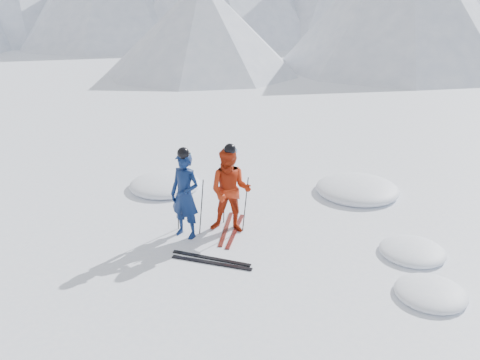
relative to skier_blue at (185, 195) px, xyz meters
The scene contains 12 objects.
ground 2.87m from the skier_blue, 12.35° to the left, with size 160.00×160.00×0.00m, color white.
skier_blue is the anchor object (origin of this frame).
skier_red 1.00m from the skier_blue, 42.68° to the left, with size 0.95×0.74×1.95m, color #B12A0E.
pole_blue_left 0.47m from the skier_blue, 153.43° to the left, with size 0.02×0.02×1.30m, color black.
pole_blue_right 0.48m from the skier_blue, 45.00° to the left, with size 0.02×0.02×1.30m, color black.
pole_red_left 1.08m from the skier_blue, 64.78° to the left, with size 0.02×0.02×1.30m, color black.
pole_red_right 1.37m from the skier_blue, 38.66° to the left, with size 0.02×0.02×1.30m, color black.
ski_worn_left 1.33m from the skier_blue, 47.75° to the left, with size 0.09×1.70×0.03m, color black.
ski_worn_right 1.46m from the skier_blue, 38.42° to the left, with size 0.09×1.70×0.03m, color black.
ski_loose_a 1.53m from the skier_blue, 31.18° to the right, with size 0.09×1.70×0.03m, color black.
ski_loose_b 1.66m from the skier_blue, 34.40° to the right, with size 0.09×1.70×0.03m, color black.
snow_lumps 3.39m from the skier_blue, 61.29° to the left, with size 8.88×5.81×0.48m.
Camera 1 is at (3.24, -8.85, 5.27)m, focal length 38.00 mm.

